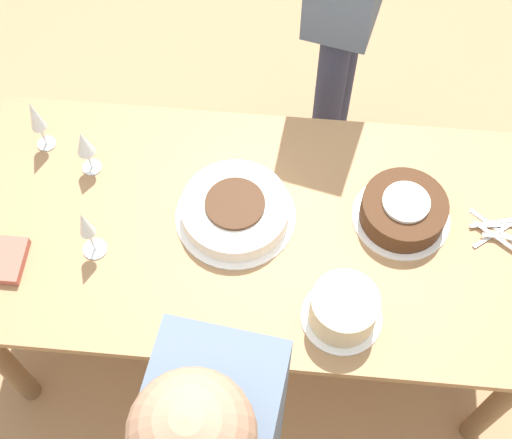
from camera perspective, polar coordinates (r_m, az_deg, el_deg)
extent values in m
plane|color=#A87F56|center=(2.79, 0.00, -8.09)|extent=(12.00, 12.00, 0.00)
cube|color=#9E754C|center=(2.14, 0.00, -0.87)|extent=(1.75, 0.85, 0.03)
cylinder|color=brown|center=(2.72, 17.71, 0.49)|extent=(0.07, 0.07, 0.71)
cylinder|color=brown|center=(2.78, -16.01, 3.07)|extent=(0.07, 0.07, 0.71)
cylinder|color=brown|center=(2.44, 18.80, -13.77)|extent=(0.07, 0.07, 0.71)
cylinder|color=brown|center=(2.50, -19.65, -10.50)|extent=(0.07, 0.07, 0.71)
cylinder|color=white|center=(2.14, -1.64, 0.29)|extent=(0.36, 0.36, 0.01)
cylinder|color=white|center=(2.11, -1.67, 0.76)|extent=(0.32, 0.32, 0.06)
cylinder|color=#422614|center=(2.08, -1.69, 1.28)|extent=(0.18, 0.18, 0.01)
cylinder|color=white|center=(2.18, 11.52, 0.18)|extent=(0.29, 0.29, 0.01)
cylinder|color=#422614|center=(2.14, 11.72, 0.74)|extent=(0.25, 0.25, 0.08)
cylinder|color=white|center=(2.11, 11.93, 1.37)|extent=(0.14, 0.14, 0.01)
cylinder|color=white|center=(2.01, 6.85, -7.75)|extent=(0.23, 0.23, 0.01)
cylinder|color=beige|center=(1.95, 7.04, -7.08)|extent=(0.19, 0.19, 0.12)
cylinder|color=silver|center=(2.38, -16.40, 5.84)|extent=(0.06, 0.06, 0.00)
cylinder|color=silver|center=(2.35, -16.67, 6.48)|extent=(0.01, 0.01, 0.08)
cone|color=silver|center=(2.27, -17.32, 7.99)|extent=(0.05, 0.05, 0.12)
cylinder|color=silver|center=(2.14, -12.75, -2.32)|extent=(0.07, 0.07, 0.00)
cylinder|color=silver|center=(2.09, -13.02, -1.65)|extent=(0.01, 0.01, 0.10)
cone|color=silver|center=(2.01, -13.58, -0.31)|extent=(0.04, 0.04, 0.10)
cylinder|color=silver|center=(2.29, -12.98, 4.09)|extent=(0.06, 0.06, 0.00)
cylinder|color=silver|center=(2.26, -13.19, 4.71)|extent=(0.01, 0.01, 0.08)
cone|color=silver|center=(2.19, -13.65, 5.99)|extent=(0.05, 0.05, 0.09)
cube|color=silver|center=(2.24, 18.48, -0.56)|extent=(0.14, 0.12, 0.00)
cube|color=silver|center=(2.22, 18.61, -1.07)|extent=(0.14, 0.11, 0.00)
cube|color=silver|center=(2.24, 19.04, -0.42)|extent=(0.17, 0.03, 0.00)
cube|color=silver|center=(2.24, 18.76, -0.19)|extent=(0.17, 0.05, 0.00)
cube|color=silver|center=(2.21, 18.83, -1.45)|extent=(0.14, 0.11, 0.00)
cube|color=silver|center=(2.22, 19.76, -1.36)|extent=(0.17, 0.02, 0.00)
cylinder|color=#2D334C|center=(2.93, 6.89, 11.94)|extent=(0.11, 0.11, 0.86)
cylinder|color=#2D334C|center=(2.78, 5.73, 8.76)|extent=(0.11, 0.11, 0.86)
sphere|color=#997056|center=(1.04, -5.16, -16.70)|extent=(0.19, 0.19, 0.19)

